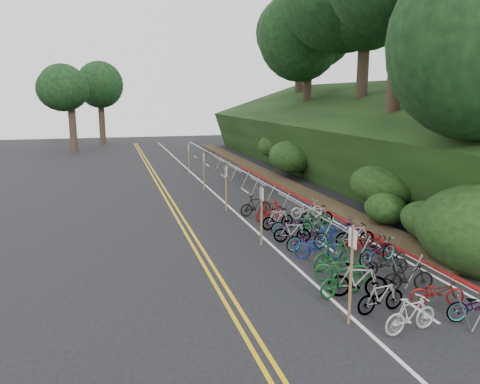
% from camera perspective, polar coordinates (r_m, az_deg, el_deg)
% --- Properties ---
extents(ground, '(120.00, 120.00, 0.00)m').
position_cam_1_polar(ground, '(14.84, 6.50, -12.38)').
color(ground, black).
rests_on(ground, ground).
extents(road_markings, '(7.47, 80.00, 0.01)m').
position_cam_1_polar(road_markings, '(24.13, -1.10, -2.83)').
color(road_markings, gold).
rests_on(road_markings, ground).
extents(red_curb, '(0.25, 28.00, 0.10)m').
position_cam_1_polar(red_curb, '(27.50, 8.17, -1.05)').
color(red_curb, maroon).
rests_on(red_curb, ground).
extents(embankment, '(14.30, 48.14, 9.11)m').
position_cam_1_polar(embankment, '(36.59, 14.33, 5.83)').
color(embankment, black).
rests_on(embankment, ground).
extents(tree_cluster, '(32.21, 53.84, 17.95)m').
position_cam_1_polar(tree_cluster, '(38.03, 8.20, 19.35)').
color(tree_cluster, '#2D2319').
rests_on(tree_cluster, ground).
extents(bike_rack_front, '(1.13, 3.07, 1.14)m').
position_cam_1_polar(bike_rack_front, '(14.68, 22.92, -10.00)').
color(bike_rack_front, gray).
rests_on(bike_rack_front, ground).
extents(bike_racks_rest, '(1.14, 23.00, 1.17)m').
position_cam_1_polar(bike_racks_rest, '(27.31, 2.17, 0.70)').
color(bike_racks_rest, gray).
rests_on(bike_racks_rest, ground).
extents(signpost_near, '(0.08, 0.40, 2.75)m').
position_cam_1_polar(signpost_near, '(12.79, 13.40, -9.09)').
color(signpost_near, brown).
rests_on(signpost_near, ground).
extents(signposts_rest, '(0.08, 18.40, 2.50)m').
position_cam_1_polar(signposts_rest, '(27.55, -3.22, 2.00)').
color(signposts_rest, brown).
rests_on(signposts_rest, ground).
extents(bike_front, '(0.89, 1.80, 1.04)m').
position_cam_1_polar(bike_front, '(14.84, 12.39, -10.40)').
color(bike_front, '#144C1E').
rests_on(bike_front, ground).
extents(bike_valet, '(3.49, 14.44, 1.09)m').
position_cam_1_polar(bike_valet, '(18.51, 11.42, -6.01)').
color(bike_valet, beige).
rests_on(bike_valet, ground).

